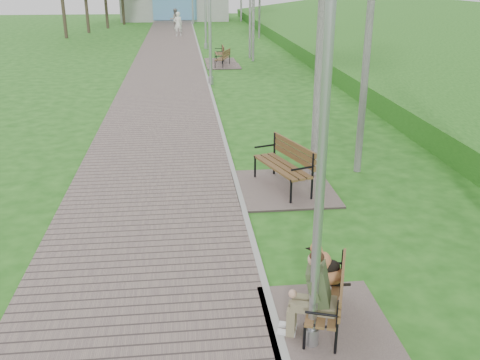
% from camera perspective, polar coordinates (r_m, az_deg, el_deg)
% --- Properties ---
extents(walkway, '(3.50, 67.00, 0.04)m').
position_cam_1_polar(walkway, '(25.35, -7.80, 11.47)').
color(walkway, '#6A5956').
rests_on(walkway, ground).
extents(kerb, '(0.10, 67.00, 0.05)m').
position_cam_1_polar(kerb, '(25.36, -3.76, 11.63)').
color(kerb, '#999993').
rests_on(kerb, ground).
extents(embankment, '(14.00, 70.00, 1.60)m').
position_cam_1_polar(embankment, '(27.20, 23.03, 10.63)').
color(embankment, '#48972F').
rests_on(embankment, ground).
extents(bench_main, '(1.56, 1.73, 1.36)m').
position_cam_1_polar(bench_main, '(6.92, 8.76, -12.55)').
color(bench_main, '#6A5956').
rests_on(bench_main, ground).
extents(bench_second, '(2.01, 2.24, 1.23)m').
position_cam_1_polar(bench_second, '(11.07, 4.51, 0.14)').
color(bench_second, '#6A5956').
rests_on(bench_second, ground).
extents(bench_third, '(1.62, 1.80, 0.99)m').
position_cam_1_polar(bench_third, '(26.36, -1.87, 12.37)').
color(bench_third, '#6A5956').
rests_on(bench_third, ground).
extents(bench_far, '(1.55, 1.73, 0.95)m').
position_cam_1_polar(bench_far, '(28.16, -2.21, 12.91)').
color(bench_far, '#6A5956').
rests_on(bench_far, ground).
extents(lamp_post_near, '(0.17, 0.17, 4.48)m').
position_cam_1_polar(lamp_post_near, '(5.74, 8.57, -0.46)').
color(lamp_post_near, '#A1A4A9').
rests_on(lamp_post_near, ground).
extents(lamp_post_second, '(0.21, 0.21, 5.32)m').
position_cam_1_polar(lamp_post_second, '(21.70, -3.24, 16.60)').
color(lamp_post_second, '#A1A4A9').
rests_on(lamp_post_second, ground).
extents(lamp_post_third, '(0.23, 0.23, 5.86)m').
position_cam_1_polar(lamp_post_third, '(32.71, -3.74, 18.54)').
color(lamp_post_third, '#A1A4A9').
rests_on(lamp_post_third, ground).
extents(pedestrian_near, '(0.71, 0.56, 1.70)m').
position_cam_1_polar(pedestrian_near, '(39.86, -6.63, 16.19)').
color(pedestrian_near, white).
rests_on(pedestrian_near, ground).
extents(pedestrian_far, '(0.94, 0.81, 1.67)m').
position_cam_1_polar(pedestrian_far, '(44.22, -6.94, 16.63)').
color(pedestrian_far, gray).
rests_on(pedestrian_far, ground).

